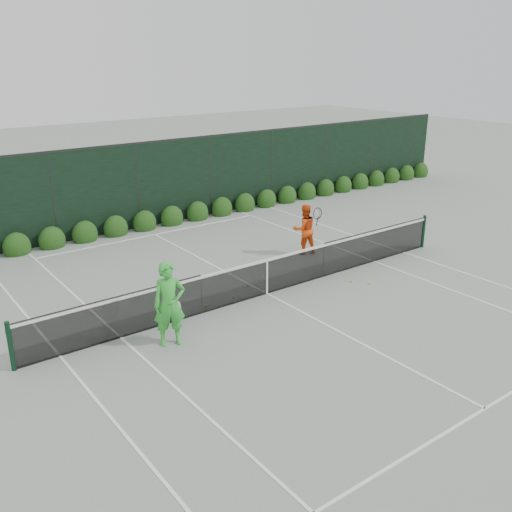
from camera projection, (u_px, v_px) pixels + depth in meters
ground at (267, 294)px, 15.02m from camera, size 80.00×80.00×0.00m
tennis_net at (266, 275)px, 14.82m from camera, size 12.90×0.10×1.07m
player_woman at (169, 304)px, 12.15m from camera, size 0.79×0.64×1.88m
player_man at (304, 229)px, 17.77m from camera, size 0.96×0.80×1.58m
court_lines at (267, 294)px, 15.02m from camera, size 11.03×23.83×0.01m
windscreen_fence at (343, 270)px, 12.46m from camera, size 32.00×21.07×3.06m
hedge_row at (145, 223)px, 20.34m from camera, size 31.66×0.65×0.94m
tennis_balls at (265, 294)px, 14.94m from camera, size 5.60×1.94×0.07m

